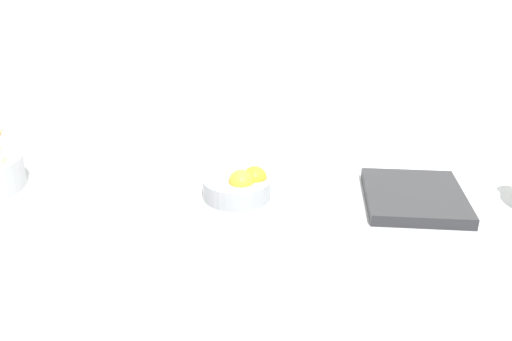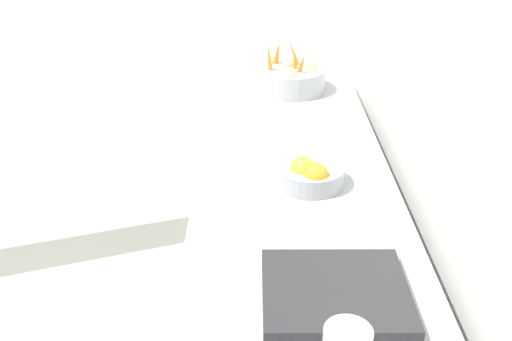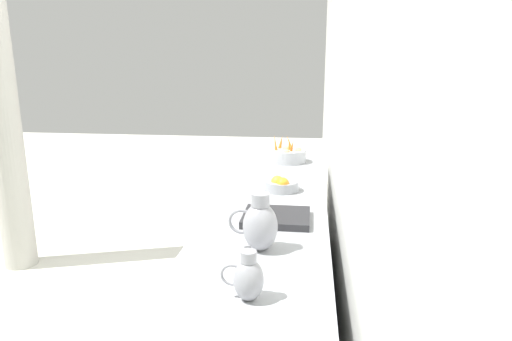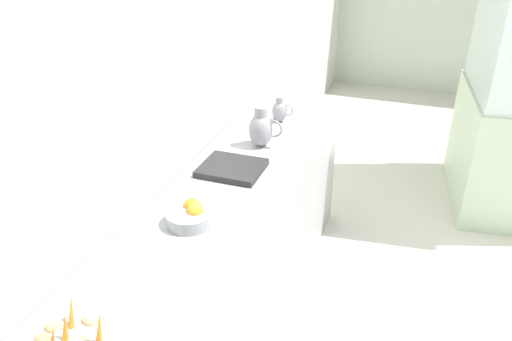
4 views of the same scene
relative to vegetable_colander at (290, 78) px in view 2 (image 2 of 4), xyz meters
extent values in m
cube|color=#9EA0A5|center=(0.03, 1.10, -0.50)|extent=(0.64, 2.88, 0.88)
cylinder|color=#9EA0A5|center=(0.00, 0.00, -0.01)|extent=(0.31, 0.31, 0.10)
torus|color=#9EA0A5|center=(0.00, 0.00, -0.05)|extent=(0.18, 0.18, 0.01)
cone|color=orange|center=(-0.02, 0.01, 0.08)|extent=(0.04, 0.05, 0.13)
cone|color=orange|center=(-0.02, -0.05, 0.09)|extent=(0.08, 0.04, 0.15)
cone|color=orange|center=(0.06, -0.07, 0.08)|extent=(0.06, 0.04, 0.13)
cone|color=orange|center=(-0.04, 0.07, 0.08)|extent=(0.05, 0.09, 0.13)
cone|color=orange|center=(0.09, 0.03, 0.09)|extent=(0.06, 0.06, 0.16)
ellipsoid|color=tan|center=(-0.09, 0.03, 0.04)|extent=(0.06, 0.05, 0.04)
ellipsoid|color=tan|center=(0.04, 0.04, 0.04)|extent=(0.05, 0.04, 0.03)
ellipsoid|color=#9E7F56|center=(-0.09, -0.02, 0.04)|extent=(0.06, 0.05, 0.04)
ellipsoid|color=tan|center=(0.01, 0.10, 0.04)|extent=(0.06, 0.05, 0.05)
ellipsoid|color=tan|center=(0.02, -0.10, 0.04)|extent=(0.05, 0.04, 0.04)
ellipsoid|color=tan|center=(0.01, -0.03, 0.04)|extent=(0.06, 0.05, 0.05)
cylinder|color=gray|center=(-0.02, 0.86, -0.02)|extent=(0.22, 0.22, 0.06)
sphere|color=orange|center=(0.01, 0.88, 0.01)|extent=(0.08, 0.08, 0.08)
sphere|color=orange|center=(-0.03, 0.92, 0.00)|extent=(0.08, 0.08, 0.08)
cube|color=#232326|center=(-0.03, 1.42, -0.04)|extent=(0.34, 0.30, 0.04)
camera|label=1|loc=(1.54, 1.07, 0.74)|focal=38.71mm
camera|label=2|loc=(0.16, 2.50, 0.86)|focal=41.39mm
camera|label=3|loc=(-0.20, 3.55, 0.72)|focal=30.84mm
camera|label=4|loc=(0.94, -0.90, 1.26)|focal=35.58mm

